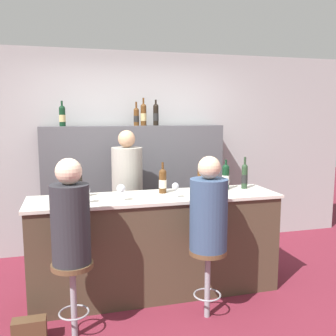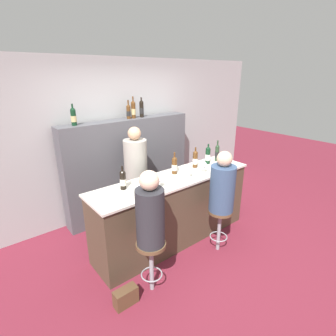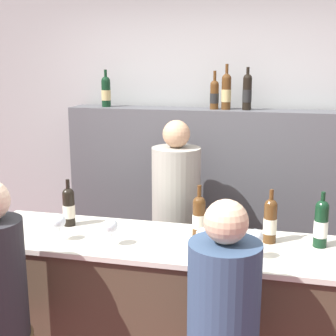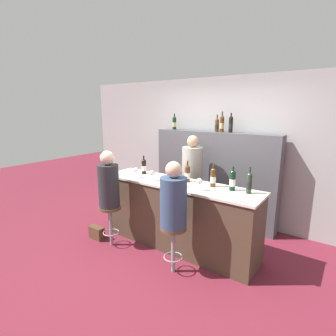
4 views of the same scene
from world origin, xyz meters
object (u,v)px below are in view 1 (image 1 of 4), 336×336
(wine_bottle_counter_3, at_px, (226,177))
(wine_glass_0, at_px, (86,191))
(wine_glass_1, at_px, (121,189))
(guest_seated_right, at_px, (209,210))
(bar_stool_left, at_px, (73,280))
(wine_bottle_counter_1, at_px, (163,181))
(wine_bottle_backbar_1, at_px, (136,116))
(bartender, at_px, (128,205))
(handbag, at_px, (29,331))
(wine_bottle_counter_4, at_px, (245,176))
(wine_bottle_counter_2, at_px, (201,178))
(wine_glass_2, at_px, (175,187))
(wine_glass_3, at_px, (203,184))
(guest_seated_left, at_px, (70,218))
(wine_bottle_backbar_3, at_px, (156,114))
(wine_bottle_backbar_0, at_px, (62,116))
(bar_stool_right, at_px, (208,265))
(wine_bottle_backbar_2, at_px, (144,114))
(wine_bottle_counter_0, at_px, (78,185))

(wine_bottle_counter_3, bearing_deg, wine_glass_0, -170.22)
(wine_glass_1, bearing_deg, guest_seated_right, -32.24)
(bar_stool_left, bearing_deg, wine_bottle_counter_1, 36.84)
(wine_bottle_backbar_1, relative_size, bartender, 0.18)
(handbag, bearing_deg, wine_bottle_counter_4, 17.57)
(wine_bottle_counter_2, height_order, wine_glass_2, wine_bottle_counter_2)
(wine_glass_2, height_order, wine_glass_3, wine_glass_3)
(guest_seated_left, bearing_deg, wine_glass_0, 72.04)
(wine_glass_0, distance_m, wine_glass_1, 0.32)
(wine_bottle_backbar_1, height_order, bar_stool_left, wine_bottle_backbar_1)
(wine_bottle_backbar_3, distance_m, wine_glass_1, 1.62)
(wine_bottle_backbar_0, bearing_deg, wine_glass_1, -69.06)
(wine_bottle_counter_2, distance_m, wine_bottle_backbar_1, 1.33)
(wine_bottle_counter_4, distance_m, wine_glass_0, 1.71)
(bar_stool_right, xyz_separation_m, bartender, (-0.50, 1.29, 0.26))
(bar_stool_left, relative_size, bar_stool_right, 1.00)
(handbag, bearing_deg, wine_bottle_counter_1, 28.57)
(wine_bottle_counter_2, distance_m, wine_bottle_counter_3, 0.28)
(wine_bottle_counter_3, relative_size, wine_bottle_backbar_2, 0.92)
(wine_bottle_counter_4, bearing_deg, bar_stool_left, -159.36)
(wine_glass_1, bearing_deg, wine_bottle_backbar_2, 69.91)
(wine_bottle_counter_2, bearing_deg, wine_bottle_backbar_0, 142.19)
(handbag, bearing_deg, bartender, 52.29)
(wine_bottle_counter_0, distance_m, wine_glass_2, 0.93)
(wine_bottle_counter_1, xyz_separation_m, wine_bottle_backbar_3, (0.18, 1.07, 0.66))
(wine_bottle_counter_2, xyz_separation_m, wine_glass_3, (-0.07, -0.25, -0.01))
(wine_glass_0, bearing_deg, guest_seated_left, -107.96)
(bar_stool_left, distance_m, bar_stool_right, 1.15)
(wine_bottle_counter_0, relative_size, wine_glass_0, 1.90)
(wine_bottle_counter_4, bearing_deg, bar_stool_right, -134.58)
(wine_bottle_counter_2, bearing_deg, wine_bottle_counter_1, -180.00)
(wine_bottle_counter_4, bearing_deg, guest_seated_right, -134.58)
(wine_bottle_backbar_3, distance_m, guest_seated_left, 2.22)
(bar_stool_left, relative_size, handbag, 2.42)
(wine_bottle_counter_0, bearing_deg, bar_stool_left, -97.17)
(wine_bottle_counter_2, relative_size, wine_glass_2, 2.12)
(wine_glass_0, xyz_separation_m, bar_stool_right, (1.01, -0.44, -0.63))
(wine_bottle_backbar_2, relative_size, wine_glass_3, 2.12)
(wine_bottle_counter_0, bearing_deg, wine_bottle_backbar_0, 97.10)
(wine_bottle_counter_3, distance_m, wine_bottle_backbar_1, 1.45)
(wine_bottle_backbar_1, distance_m, wine_bottle_backbar_3, 0.25)
(wine_bottle_backbar_3, relative_size, wine_glass_0, 2.06)
(guest_seated_right, bearing_deg, wine_glass_0, 156.64)
(wine_bottle_backbar_2, relative_size, wine_glass_1, 2.20)
(bar_stool_right, bearing_deg, guest_seated_left, 180.00)
(bar_stool_right, height_order, guest_seated_right, guest_seated_right)
(wine_glass_2, distance_m, bartender, 0.98)
(wine_glass_1, distance_m, bartender, 0.95)
(wine_bottle_counter_0, height_order, bartender, bartender)
(wine_glass_1, bearing_deg, bartender, 77.37)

